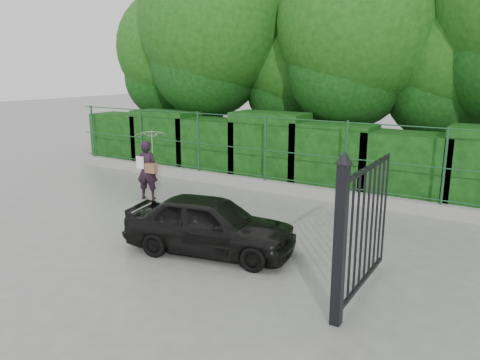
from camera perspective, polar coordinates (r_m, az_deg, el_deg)
The scene contains 8 objects.
ground at distance 9.90m, azimuth -11.73°, elevation -6.60°, with size 80.00×80.00×0.00m, color gray.
kerb at distance 13.33m, azimuth 1.55°, elevation -0.43°, with size 14.00×0.25×0.30m, color #9E9E99.
fence at distance 13.01m, azimuth 2.42°, elevation 3.94°, with size 14.13×0.06×1.80m.
hedge at distance 13.98m, azimuth 3.91°, elevation 3.55°, with size 14.20×1.20×2.09m.
trees at distance 15.44m, azimuth 11.89°, elevation 17.90°, with size 17.10×6.15×8.08m.
gate at distance 6.63m, azimuth 13.49°, elevation -5.97°, with size 0.22×2.33×2.36m.
woman at distance 12.25m, azimuth -10.93°, elevation 3.07°, with size 0.90×0.85×1.83m.
car at distance 8.69m, azimuth -3.68°, elevation -5.40°, with size 1.29×3.19×1.09m, color black.
Camera 1 is at (6.47, -6.70, 3.35)m, focal length 35.00 mm.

